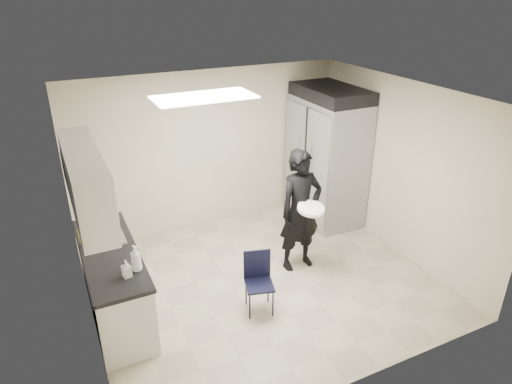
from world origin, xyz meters
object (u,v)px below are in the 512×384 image
commercial_fridge (327,161)px  lower_counter (114,284)px  man_tuxedo (300,211)px  folding_chair (259,285)px

commercial_fridge → lower_counter: bearing=-164.1°
man_tuxedo → lower_counter: bearing=176.6°
lower_counter → folding_chair: (1.63, -0.73, -0.05)m
lower_counter → commercial_fridge: commercial_fridge is taller
commercial_fridge → folding_chair: 2.89m
commercial_fridge → man_tuxedo: commercial_fridge is taller
lower_counter → folding_chair: size_ratio=2.47×
lower_counter → man_tuxedo: size_ratio=1.06×
man_tuxedo → commercial_fridge: bearing=42.1°
lower_counter → commercial_fridge: bearing=15.9°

